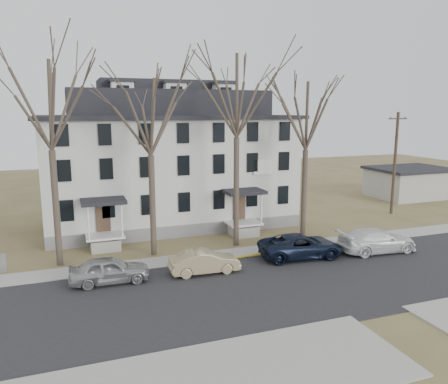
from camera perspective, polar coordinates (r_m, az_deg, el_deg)
name	(u,v)px	position (r m, az deg, el deg)	size (l,w,h in m)	color
ground	(288,302)	(23.24, 8.35, -14.03)	(120.00, 120.00, 0.00)	olive
main_road	(271,287)	(24.86, 6.12, -12.28)	(120.00, 10.00, 0.04)	#27272A
far_sidewalk	(232,254)	(30.01, 1.06, -8.14)	(120.00, 2.00, 0.08)	#A09F97
yellow_curb	(303,250)	(31.31, 10.31, -7.51)	(14.00, 0.25, 0.06)	gold
boarding_house	(169,161)	(37.63, -7.23, 4.02)	(20.80, 12.36, 12.05)	slate
distant_building	(409,182)	(53.46, 23.02, 1.19)	(8.50, 6.50, 3.35)	#A09F97
tree_far_left	(48,98)	(28.34, -21.99, 11.27)	(8.40, 8.40, 13.72)	#473B31
tree_mid_left	(150,111)	(28.79, -9.69, 10.38)	(7.80, 7.80, 12.74)	#473B31
tree_center	(237,89)	(30.49, 1.69, 13.31)	(9.00, 9.00, 14.70)	#473B31
tree_mid_right	(307,111)	(32.88, 10.77, 10.36)	(7.80, 7.80, 12.74)	#473B31
utility_pole_far	(395,162)	(43.63, 21.41, 3.65)	(2.00, 0.28, 9.50)	#3D3023
car_silver	(109,270)	(25.85, -14.75, -9.88)	(1.78, 4.42, 1.51)	#A0A0A1
car_tan	(204,262)	(26.48, -2.58, -9.15)	(1.47, 4.23, 1.39)	tan
car_navy	(301,246)	(29.57, 10.00, -7.01)	(2.58, 5.59, 1.55)	black
car_white	(377,241)	(31.99, 19.33, -6.05)	(2.25, 5.54, 1.61)	white
bicycle_left	(104,242)	(32.27, -15.40, -6.33)	(0.60, 1.72, 0.91)	black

